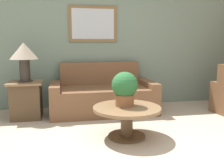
# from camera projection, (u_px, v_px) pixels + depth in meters

# --- Properties ---
(ground_plane) EXTENTS (20.00, 20.00, 0.00)m
(ground_plane) POSITION_uv_depth(u_px,v_px,m) (141.00, 162.00, 2.75)
(ground_plane) COLOR tan
(wall_back) EXTENTS (7.87, 0.09, 2.60)m
(wall_back) POSITION_uv_depth(u_px,v_px,m) (103.00, 43.00, 5.12)
(wall_back) COLOR slate
(wall_back) RESTS_ON ground_plane
(couch_main) EXTENTS (1.93, 0.98, 0.92)m
(couch_main) POSITION_uv_depth(u_px,v_px,m) (103.00, 96.00, 4.73)
(couch_main) COLOR brown
(couch_main) RESTS_ON ground_plane
(coffee_table) EXTENTS (0.93, 0.93, 0.43)m
(coffee_table) POSITION_uv_depth(u_px,v_px,m) (127.00, 115.00, 3.43)
(coffee_table) COLOR #4C3823
(coffee_table) RESTS_ON ground_plane
(side_table) EXTENTS (0.58, 0.58, 0.64)m
(side_table) POSITION_uv_depth(u_px,v_px,m) (27.00, 99.00, 4.34)
(side_table) COLOR #4C3823
(side_table) RESTS_ON ground_plane
(table_lamp) EXTENTS (0.47, 0.47, 0.66)m
(table_lamp) POSITION_uv_depth(u_px,v_px,m) (24.00, 54.00, 4.21)
(table_lamp) COLOR #2D2823
(table_lamp) RESTS_ON side_table
(potted_plant_on_table) EXTENTS (0.36, 0.36, 0.48)m
(potted_plant_on_table) POSITION_uv_depth(u_px,v_px,m) (125.00, 88.00, 3.42)
(potted_plant_on_table) COLOR brown
(potted_plant_on_table) RESTS_ON coffee_table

